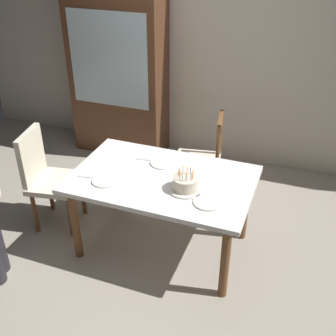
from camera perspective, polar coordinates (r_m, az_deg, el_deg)
name	(u,v)px	position (r m, az deg, el deg)	size (l,w,h in m)	color
ground	(163,245)	(3.84, -0.71, -10.49)	(6.40, 6.40, 0.00)	#9E9384
back_wall	(222,49)	(4.81, 7.42, 15.76)	(6.40, 0.10, 2.60)	beige
dining_table	(162,187)	(3.46, -0.78, -2.57)	(1.48, 0.94, 0.73)	white
birthday_cake	(186,184)	(3.23, 2.44, -2.16)	(0.28, 0.28, 0.18)	silver
plate_near_celebrant	(105,181)	(3.39, -8.52, -1.70)	(0.22, 0.22, 0.01)	white
plate_far_side	(163,163)	(3.59, -0.68, 0.70)	(0.22, 0.22, 0.01)	white
plate_near_guest	(208,202)	(3.12, 5.45, -4.66)	(0.22, 0.22, 0.01)	white
fork_near_celebrant	(88,177)	(3.47, -10.85, -1.23)	(0.18, 0.02, 0.01)	silver
fork_far_side	(146,160)	(3.65, -3.02, 1.11)	(0.18, 0.02, 0.01)	silver
fork_near_guest	(188,197)	(3.17, 2.72, -4.02)	(0.18, 0.02, 0.01)	silver
chair_spindle_back	(200,162)	(4.17, 4.44, 0.82)	(0.51, 0.51, 0.95)	beige
chair_upholstered	(46,174)	(3.98, -16.31, -0.82)	(0.51, 0.51, 0.95)	beige
china_cabinet	(119,76)	(5.03, -6.75, 12.34)	(1.10, 0.45, 1.90)	#56331E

